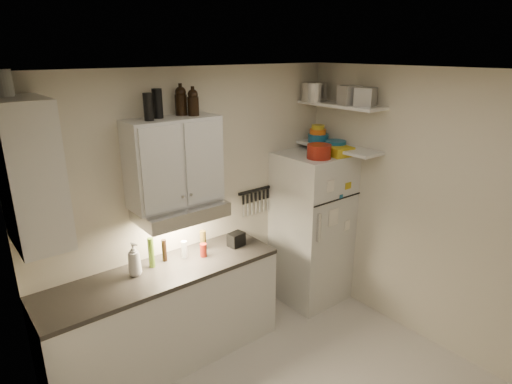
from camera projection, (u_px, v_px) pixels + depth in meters
ceiling at (316, 71)px, 2.59m from camera, size 3.20×3.00×0.02m
back_wall at (196, 206)px, 4.13m from camera, size 3.20×0.02×2.60m
left_wall at (70, 364)px, 2.05m from camera, size 0.02×3.00×2.60m
right_wall at (431, 213)px, 3.96m from camera, size 0.02×3.00×2.60m
base_cabinet at (166, 318)px, 3.84m from camera, size 2.10×0.60×0.88m
countertop at (162, 273)px, 3.70m from camera, size 2.10×0.62×0.04m
upper_cabinet at (174, 162)px, 3.65m from camera, size 0.80×0.33×0.75m
side_cabinet at (30, 174)px, 2.84m from camera, size 0.33×0.55×1.00m
range_hood at (181, 211)px, 3.74m from camera, size 0.76×0.46×0.12m
fridge at (312, 228)px, 4.75m from camera, size 0.70×0.68×1.70m
shelf_hi at (341, 105)px, 4.34m from camera, size 0.30×0.95×0.03m
shelf_lo at (338, 147)px, 4.48m from camera, size 0.30×0.95×0.03m
knife_strip at (255, 190)px, 4.51m from camera, size 0.42×0.02×0.03m
dutch_oven at (319, 151)px, 4.26m from camera, size 0.30×0.30×0.14m
book_stack at (337, 151)px, 4.39m from camera, size 0.27×0.32×0.10m
spice_jar at (316, 149)px, 4.45m from camera, size 0.07×0.07×0.10m
stock_pot at (314, 92)px, 4.49m from camera, size 0.34×0.34×0.19m
tin_a at (350, 95)px, 4.19m from camera, size 0.22×0.21×0.19m
tin_b at (366, 97)px, 4.10m from camera, size 0.22×0.22×0.17m
bowl_teal at (318, 138)px, 4.66m from camera, size 0.22×0.22×0.09m
bowl_orange at (318, 131)px, 4.63m from camera, size 0.18×0.18×0.05m
bowl_yellow at (318, 127)px, 4.62m from camera, size 0.14×0.14×0.04m
plates at (336, 143)px, 4.47m from camera, size 0.28×0.28×0.06m
growler_a at (181, 101)px, 3.63m from camera, size 0.12×0.12×0.25m
growler_b at (193, 102)px, 3.60m from camera, size 0.12×0.12×0.23m
thermos_a at (158, 104)px, 3.47m from camera, size 0.09×0.09×0.24m
thermos_b at (148, 107)px, 3.35m from camera, size 0.10×0.10×0.22m
side_jar at (2, 83)px, 2.72m from camera, size 0.14×0.14×0.17m
soap_bottle at (134, 257)px, 3.58m from camera, size 0.16×0.16×0.32m
pepper_mill at (203, 240)px, 4.06m from camera, size 0.08×0.08×0.19m
oil_bottle at (151, 253)px, 3.72m from camera, size 0.05×0.05×0.27m
vinegar_bottle at (164, 250)px, 3.83m from camera, size 0.04×0.04×0.21m
clear_bottle at (184, 249)px, 3.91m from camera, size 0.06×0.06×0.16m
red_jar at (203, 250)px, 3.93m from camera, size 0.08×0.08×0.13m
caddy at (236, 239)px, 4.14m from camera, size 0.17×0.13×0.13m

